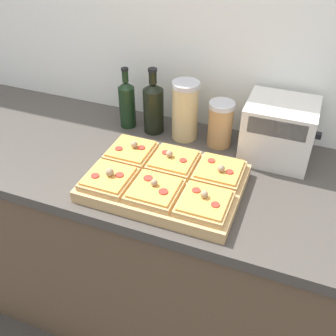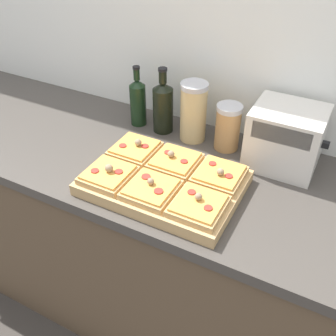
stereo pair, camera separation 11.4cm
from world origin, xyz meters
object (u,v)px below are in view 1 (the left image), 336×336
(olive_oil_bottle, at_px, (127,103))
(toaster_oven, at_px, (278,131))
(grain_jar_tall, at_px, (185,111))
(grain_jar_short, at_px, (220,124))
(wine_bottle, at_px, (153,107))
(cutting_board, at_px, (165,183))

(olive_oil_bottle, distance_m, toaster_oven, 0.60)
(grain_jar_tall, distance_m, grain_jar_short, 0.14)
(grain_jar_short, bearing_deg, wine_bottle, 180.00)
(wine_bottle, height_order, grain_jar_short, wine_bottle)
(cutting_board, distance_m, wine_bottle, 0.38)
(grain_jar_tall, bearing_deg, toaster_oven, -0.96)
(grain_jar_tall, xyz_separation_m, toaster_oven, (0.35, -0.01, -0.01))
(cutting_board, relative_size, olive_oil_bottle, 2.00)
(olive_oil_bottle, height_order, grain_jar_tall, olive_oil_bottle)
(grain_jar_tall, xyz_separation_m, grain_jar_short, (0.14, 0.00, -0.03))
(olive_oil_bottle, relative_size, grain_jar_short, 1.41)
(grain_jar_tall, bearing_deg, cutting_board, -82.12)
(cutting_board, xyz_separation_m, toaster_oven, (0.31, 0.32, 0.09))
(cutting_board, bearing_deg, grain_jar_tall, 97.88)
(wine_bottle, distance_m, grain_jar_tall, 0.13)
(wine_bottle, bearing_deg, grain_jar_short, 0.00)
(olive_oil_bottle, xyz_separation_m, grain_jar_short, (0.39, 0.00, -0.01))
(cutting_board, distance_m, toaster_oven, 0.45)
(wine_bottle, relative_size, grain_jar_tall, 1.14)
(cutting_board, height_order, olive_oil_bottle, olive_oil_bottle)
(cutting_board, height_order, grain_jar_tall, grain_jar_tall)
(olive_oil_bottle, bearing_deg, toaster_oven, -0.57)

